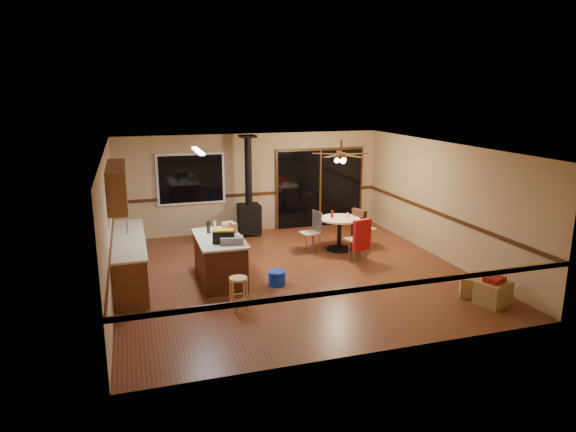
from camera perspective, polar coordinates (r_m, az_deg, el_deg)
name	(u,v)px	position (r m, az deg, el deg)	size (l,w,h in m)	color
floor	(292,273)	(10.70, 0.48, -6.36)	(7.00, 7.00, 0.00)	brown
ceiling	(293,147)	(10.10, 0.51, 7.62)	(7.00, 7.00, 0.00)	silver
wall_back	(252,183)	(13.63, -4.01, 3.68)	(7.00, 7.00, 0.00)	tan
wall_front	(370,268)	(7.20, 9.06, -5.75)	(7.00, 7.00, 0.00)	tan
wall_left	(109,225)	(9.86, -19.26, -0.99)	(7.00, 7.00, 0.00)	tan
wall_right	(443,201)	(11.84, 16.85, 1.57)	(7.00, 7.00, 0.00)	tan
chair_rail	(292,227)	(10.39, 0.49, -1.18)	(7.00, 7.00, 0.08)	#3D210F
window	(191,179)	(13.27, -10.72, 4.08)	(1.72, 0.10, 1.32)	black
sliding_door	(320,189)	(14.17, 3.56, 3.06)	(2.52, 0.10, 2.10)	black
lower_cabinets	(130,261)	(10.58, -17.19, -4.78)	(0.60, 3.00, 0.86)	brown
countertop	(128,239)	(10.45, -17.37, -2.43)	(0.64, 3.04, 0.04)	beige
upper_cabinets	(117,186)	(10.42, -18.46, 3.21)	(0.35, 2.00, 0.80)	brown
kitchen_island	(220,259)	(10.21, -7.58, -4.78)	(0.88, 1.68, 0.90)	#482011
wood_stove	(249,208)	(13.27, -4.36, 0.88)	(0.55, 0.50, 2.52)	black
ceiling_fan	(341,157)	(11.79, 5.93, 6.55)	(0.24, 0.24, 0.55)	brown
fluorescent_strip	(198,151)	(10.00, -9.97, 7.13)	(0.10, 1.20, 0.04)	white
toolbox_grey	(232,240)	(9.62, -6.25, -2.71)	(0.43, 0.24, 0.13)	slate
toolbox_black	(224,237)	(9.70, -7.18, -2.31)	(0.41, 0.21, 0.22)	black
toolbox_yellow_lid	(223,230)	(9.67, -7.20, -1.58)	(0.38, 0.20, 0.03)	gold
box_on_island	(229,227)	(10.39, -6.52, -1.28)	(0.22, 0.30, 0.20)	#9E7F46
bottle_dark	(208,227)	(10.37, -8.84, -1.23)	(0.07, 0.07, 0.25)	black
bottle_pink	(230,228)	(10.27, -6.43, -1.33)	(0.08, 0.08, 0.24)	#D84C8C
bottle_white	(215,225)	(10.68, -8.14, -1.00)	(0.06, 0.06, 0.17)	white
bar_stool	(239,293)	(8.98, -5.52, -8.53)	(0.31, 0.31, 0.57)	tan
blue_bucket	(277,278)	(10.03, -1.24, -6.92)	(0.33, 0.33, 0.28)	#0D35C0
dining_table	(339,228)	(12.12, 5.73, -1.35)	(0.95, 0.95, 0.78)	black
glass_red	(332,214)	(12.07, 4.93, 0.22)	(0.06, 0.06, 0.17)	#590C14
glass_cream	(348,215)	(12.06, 6.65, 0.07)	(0.05, 0.05, 0.12)	beige
chair_left	(314,227)	(11.99, 2.89, -1.18)	(0.47, 0.46, 0.51)	tan
chair_near	(361,235)	(11.39, 8.12, -2.08)	(0.52, 0.55, 0.70)	tan
chair_right	(360,224)	(12.31, 7.97, -0.87)	(0.55, 0.52, 0.70)	tan
box_under_window	(203,234)	(13.07, -9.38, -1.95)	(0.45, 0.36, 0.36)	#9E7F46
box_corner_a	(493,293)	(9.84, 21.82, -7.93)	(0.55, 0.46, 0.42)	#9E7F46
box_corner_b	(473,286)	(10.10, 19.83, -7.37)	(0.45, 0.38, 0.36)	#9E7F46
box_small_red	(494,279)	(9.76, 21.96, -6.55)	(0.33, 0.27, 0.09)	maroon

